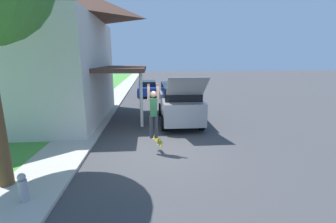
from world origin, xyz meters
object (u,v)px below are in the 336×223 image
skateboard (158,140)px  skateboarder (154,111)px  car_down_street (148,88)px  fire_hydrant (23,188)px  suv_parked (179,102)px

skateboard → skateboarder: bearing=-161.0°
car_down_street → fire_hydrant: 16.99m
suv_parked → fire_hydrant: bearing=-123.4°
suv_parked → car_down_street: 9.99m
suv_parked → skateboarder: (-1.46, -4.20, 0.49)m
suv_parked → skateboard: (-1.33, -4.16, -0.63)m
fire_hydrant → skateboarder: bearing=41.4°
skateboard → car_down_street: bearing=92.0°
skateboarder → car_down_street: bearing=91.4°
suv_parked → skateboarder: bearing=-109.2°
skateboard → fire_hydrant: 4.29m
skateboarder → skateboard: 1.12m
skateboarder → fire_hydrant: bearing=-138.6°
suv_parked → skateboard: 4.41m
car_down_street → fire_hydrant: (-2.77, -16.76, -0.22)m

